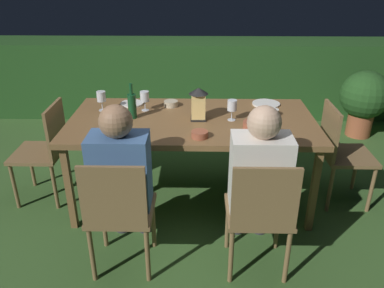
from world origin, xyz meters
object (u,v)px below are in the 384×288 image
Objects in this scene: wine_glass_c at (145,97)px; bowl_salad at (253,125)px; bowl_dip at (272,112)px; potted_plant_by_hedge at (364,98)px; plate_b at (266,104)px; chair_head_near at (45,148)px; wine_glass_a at (232,106)px; chair_side_left_b at (260,212)px; person_in_blue at (123,174)px; wine_glass_b at (101,97)px; dining_table at (192,124)px; bowl_olives at (200,134)px; green_bottle_on_table at (132,105)px; plate_a at (132,104)px; bowl_bread at (171,103)px; chair_head_far at (340,150)px; lantern_centerpiece at (198,102)px; person_in_cream at (258,176)px; chair_side_left_a at (119,211)px.

bowl_salad is (0.87, -0.38, -0.09)m from wine_glass_c.
potted_plant_by_hedge is at bearing 44.77° from bowl_dip.
bowl_salad is (-0.19, -0.55, 0.02)m from plate_b.
chair_head_near is 1.61m from wine_glass_a.
chair_side_left_b is at bearing -91.68° from bowl_salad.
person_in_blue is at bearing -92.87° from wine_glass_c.
wine_glass_a is 1.11m from wine_glass_b.
dining_table is 0.37m from bowl_olives.
green_bottle_on_table reaches higher than chair_head_near.
dining_table is 0.81m from wine_glass_b.
person_in_blue is 9.39× the size of bowl_olives.
bowl_bread reaches higher than plate_a.
green_bottle_on_table is 0.19m from wine_glass_c.
wine_glass_b is 1.00m from bowl_olives.
chair_side_left_b is (-0.80, -0.89, 0.00)m from chair_head_far.
green_bottle_on_table is at bearing 177.81° from lantern_centerpiece.
chair_head_far is at bearing 22.41° from person_in_blue.
chair_head_near is 5.68× the size of bowl_salad.
plate_a is at bearing 169.42° from chair_head_far.
chair_side_left_a is at bearing -167.71° from person_in_cream.
plate_a is 1.23m from bowl_dip.
bowl_bread is (-0.24, 0.30, -0.12)m from lantern_centerpiece.
wine_glass_c is (-0.46, 0.20, -0.03)m from lantern_centerpiece.
bowl_dip is at bearing 37.09° from bowl_olives.
bowl_salad reaches higher than plate_b.
person_in_cream is at bearing -46.04° from wine_glass_c.
green_bottle_on_table is (-1.73, 0.01, 0.38)m from chair_head_far.
bowl_dip reaches higher than plate_a.
chair_head_near is 1.93m from bowl_dip.
bowl_bread is (-0.25, 0.65, 0.00)m from bowl_olives.
dining_table is 0.64m from plate_a.
wine_glass_a is at bearing 52.84° from bowl_olives.
lantern_centerpiece is 2.44m from potted_plant_by_hedge.
person_in_cream is 1.32× the size of chair_side_left_a.
wine_glass_c reaches higher than bowl_salad.
person_in_blue is 1.06m from bowl_salad.
person_in_cream is at bearing -126.14° from potted_plant_by_hedge.
person_in_blue is 1.32× the size of chair_head_near.
dining_table is at bearing -172.17° from bowl_dip.
bowl_bread is at bearing 118.31° from chair_side_left_b.
person_in_blue is at bearing -157.59° from chair_head_far.
bowl_salad is (0.15, -0.17, -0.09)m from wine_glass_a.
potted_plant_by_hedge is at bearing 62.22° from chair_head_far.
green_bottle_on_table is (-0.03, 0.91, 0.38)m from chair_side_left_a.
bowl_olives is (-0.26, -0.34, -0.09)m from wine_glass_a.
plate_b is at bearing -141.63° from potted_plant_by_hedge.
chair_head_far is 0.76× the size of person_in_blue.
wine_glass_a reaches higher than plate_a.
bowl_salad is at bearing -36.48° from bowl_bread.
person_in_cream is at bearing -138.75° from chair_head_far.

